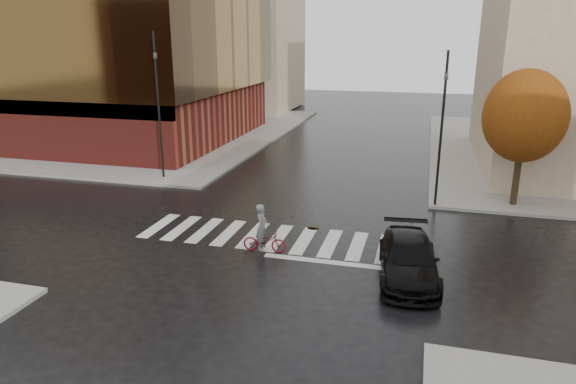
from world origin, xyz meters
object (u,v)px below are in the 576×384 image
(sedan, at_px, (408,259))
(fire_hydrant, at_px, (169,159))
(traffic_light_ne, at_px, (442,120))
(traffic_light_nw, at_px, (158,95))
(cyclist, at_px, (264,236))

(sedan, xyz_separation_m, fire_hydrant, (-15.36, 11.80, -0.14))
(sedan, bearing_deg, traffic_light_ne, 77.37)
(sedan, distance_m, traffic_light_nw, 17.59)
(sedan, bearing_deg, fire_hydrant, 136.48)
(sedan, relative_size, traffic_light_ne, 0.66)
(fire_hydrant, bearing_deg, sedan, -37.54)
(sedan, xyz_separation_m, cyclist, (-5.50, 0.80, -0.04))
(traffic_light_nw, distance_m, fire_hydrant, 5.14)
(traffic_light_ne, relative_size, fire_hydrant, 9.75)
(traffic_light_ne, bearing_deg, sedan, 62.94)
(cyclist, bearing_deg, sedan, -101.71)
(sedan, distance_m, traffic_light_ne, 8.92)
(sedan, bearing_deg, traffic_light_nw, 141.22)
(cyclist, relative_size, fire_hydrant, 2.58)
(traffic_light_ne, bearing_deg, traffic_light_nw, -24.71)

